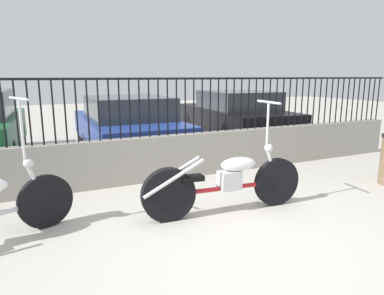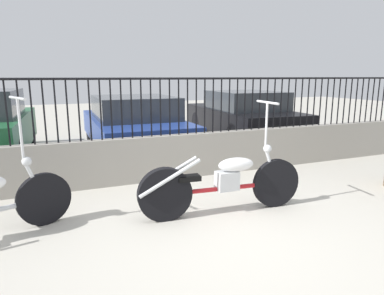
# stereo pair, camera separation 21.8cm
# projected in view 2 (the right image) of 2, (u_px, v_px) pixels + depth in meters

# --- Properties ---
(ground_plane) EXTENTS (40.00, 40.00, 0.00)m
(ground_plane) POSITION_uv_depth(u_px,v_px,m) (234.00, 237.00, 3.74)
(ground_plane) COLOR #B7B2A5
(low_wall) EXTENTS (10.51, 0.18, 0.75)m
(low_wall) POSITION_uv_depth(u_px,v_px,m) (166.00, 157.00, 5.78)
(low_wall) COLOR #9E998E
(low_wall) RESTS_ON ground_plane
(fence_railing) EXTENTS (10.51, 0.04, 0.95)m
(fence_railing) POSITION_uv_depth(u_px,v_px,m) (165.00, 99.00, 5.58)
(fence_railing) COLOR black
(fence_railing) RESTS_ON low_wall
(motorcycle_red) EXTENTS (2.17, 0.52, 1.42)m
(motorcycle_red) POSITION_uv_depth(u_px,v_px,m) (215.00, 184.00, 4.29)
(motorcycle_red) COLOR black
(motorcycle_red) RESTS_ON ground_plane
(car_blue) EXTENTS (1.90, 4.26, 1.28)m
(car_blue) POSITION_uv_depth(u_px,v_px,m) (133.00, 124.00, 7.88)
(car_blue) COLOR black
(car_blue) RESTS_ON ground_plane
(car_black) EXTENTS (2.10, 4.34, 1.33)m
(car_black) POSITION_uv_depth(u_px,v_px,m) (242.00, 115.00, 9.43)
(car_black) COLOR black
(car_black) RESTS_ON ground_plane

